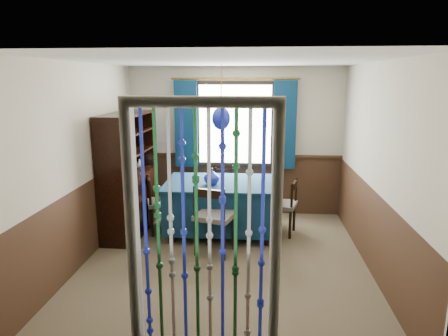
# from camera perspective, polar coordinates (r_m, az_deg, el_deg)

# --- Properties ---
(floor) EXTENTS (4.00, 4.00, 0.00)m
(floor) POSITION_cam_1_polar(r_m,az_deg,el_deg) (5.27, 0.15, -13.23)
(floor) COLOR brown
(floor) RESTS_ON ground
(ceiling) EXTENTS (4.00, 4.00, 0.00)m
(ceiling) POSITION_cam_1_polar(r_m,az_deg,el_deg) (4.74, 0.17, 15.09)
(ceiling) COLOR silver
(ceiling) RESTS_ON ground
(wall_back) EXTENTS (3.60, 0.00, 3.60)m
(wall_back) POSITION_cam_1_polar(r_m,az_deg,el_deg) (6.81, 1.59, 3.79)
(wall_back) COLOR beige
(wall_back) RESTS_ON ground
(wall_front) EXTENTS (3.60, 0.00, 3.60)m
(wall_front) POSITION_cam_1_polar(r_m,az_deg,el_deg) (2.94, -3.19, -8.23)
(wall_front) COLOR beige
(wall_front) RESTS_ON ground
(wall_left) EXTENTS (0.00, 4.00, 4.00)m
(wall_left) POSITION_cam_1_polar(r_m,az_deg,el_deg) (5.31, -19.57, 0.53)
(wall_left) COLOR beige
(wall_left) RESTS_ON ground
(wall_right) EXTENTS (0.00, 4.00, 4.00)m
(wall_right) POSITION_cam_1_polar(r_m,az_deg,el_deg) (5.03, 21.03, -0.23)
(wall_right) COLOR beige
(wall_right) RESTS_ON ground
(wainscot_back) EXTENTS (3.60, 0.00, 3.60)m
(wainscot_back) POSITION_cam_1_polar(r_m,az_deg,el_deg) (6.95, 1.55, -2.35)
(wainscot_back) COLOR #3D2617
(wainscot_back) RESTS_ON ground
(wainscot_front) EXTENTS (3.60, 0.00, 3.60)m
(wainscot_front) POSITION_cam_1_polar(r_m,az_deg,el_deg) (3.30, -2.98, -20.41)
(wainscot_front) COLOR #3D2617
(wainscot_front) RESTS_ON ground
(wainscot_left) EXTENTS (0.00, 4.00, 4.00)m
(wainscot_left) POSITION_cam_1_polar(r_m,az_deg,el_deg) (5.50, -18.85, -7.13)
(wainscot_left) COLOR #3D2617
(wainscot_left) RESTS_ON ground
(wainscot_right) EXTENTS (0.00, 4.00, 4.00)m
(wainscot_right) POSITION_cam_1_polar(r_m,az_deg,el_deg) (5.24, 20.22, -8.25)
(wainscot_right) COLOR #3D2617
(wainscot_right) RESTS_ON ground
(window) EXTENTS (1.32, 0.12, 1.42)m
(window) POSITION_cam_1_polar(r_m,az_deg,el_deg) (6.72, 1.58, 6.25)
(window) COLOR black
(window) RESTS_ON wall_back
(doorway) EXTENTS (1.16, 0.12, 2.18)m
(doorway) POSITION_cam_1_polar(r_m,az_deg,el_deg) (3.07, -2.99, -11.32)
(doorway) COLOR silver
(doorway) RESTS_ON ground
(dining_table) EXTENTS (1.68, 1.18, 0.80)m
(dining_table) POSITION_cam_1_polar(r_m,az_deg,el_deg) (6.02, -0.38, -5.13)
(dining_table) COLOR #0D2B46
(dining_table) RESTS_ON floor
(chair_near) EXTENTS (0.59, 0.57, 0.97)m
(chair_near) POSITION_cam_1_polar(r_m,az_deg,el_deg) (5.31, -1.42, -7.01)
(chair_near) COLOR black
(chair_near) RESTS_ON floor
(chair_far) EXTENTS (0.46, 0.45, 0.83)m
(chair_far) POSITION_cam_1_polar(r_m,az_deg,el_deg) (6.71, 0.25, -3.40)
(chair_far) COLOR black
(chair_far) RESTS_ON floor
(chair_left) EXTENTS (0.53, 0.54, 0.87)m
(chair_left) POSITION_cam_1_polar(r_m,az_deg,el_deg) (6.13, -9.18, -4.94)
(chair_left) COLOR black
(chair_left) RESTS_ON floor
(chair_right) EXTENTS (0.49, 0.51, 0.85)m
(chair_right) POSITION_cam_1_polar(r_m,az_deg,el_deg) (6.06, 8.57, -5.25)
(chair_right) COLOR black
(chair_right) RESTS_ON floor
(sideboard) EXTENTS (0.51, 1.39, 1.81)m
(sideboard) POSITION_cam_1_polar(r_m,az_deg,el_deg) (6.23, -13.36, -3.30)
(sideboard) COLOR black
(sideboard) RESTS_ON floor
(pendant_lamp) EXTENTS (0.27, 0.27, 0.92)m
(pendant_lamp) POSITION_cam_1_polar(r_m,az_deg,el_deg) (5.76, -0.40, 7.12)
(pendant_lamp) COLOR olive
(pendant_lamp) RESTS_ON ceiling
(vase_table) EXTENTS (0.24, 0.24, 0.22)m
(vase_table) POSITION_cam_1_polar(r_m,az_deg,el_deg) (5.77, -1.77, -1.31)
(vase_table) COLOR #17229E
(vase_table) RESTS_ON dining_table
(bowl_shelf) EXTENTS (0.26, 0.26, 0.05)m
(bowl_shelf) POSITION_cam_1_polar(r_m,az_deg,el_deg) (5.76, -14.16, 1.90)
(bowl_shelf) COLOR beige
(bowl_shelf) RESTS_ON sideboard
(vase_sideboard) EXTENTS (0.18, 0.18, 0.16)m
(vase_sideboard) POSITION_cam_1_polar(r_m,az_deg,el_deg) (6.47, -11.99, 0.68)
(vase_sideboard) COLOR beige
(vase_sideboard) RESTS_ON sideboard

